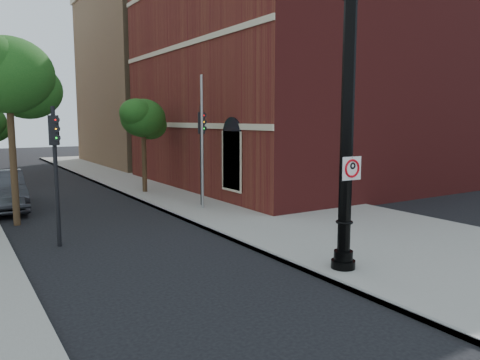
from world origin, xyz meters
TOP-DOWN VIEW (x-y plane):
  - ground at (0.00, 0.00)m, footprint 120.00×120.00m
  - sidewalk_right at (6.00, 10.00)m, footprint 8.00×60.00m
  - curb_edge at (2.05, 10.00)m, footprint 0.10×60.00m
  - brick_wall_building at (16.00, 14.00)m, footprint 22.30×16.30m
  - bg_building_tan_b at (16.00, 30.00)m, footprint 22.00×14.00m
  - lamppost at (2.80, 0.03)m, footprint 0.60×0.60m
  - no_parking_sign at (2.82, -0.16)m, footprint 0.57×0.09m
  - parked_car at (-3.62, 13.54)m, footprint 1.87×5.03m
  - traffic_signal_left at (-2.71, 6.35)m, footprint 0.33×0.37m
  - traffic_signal_right at (3.82, 9.60)m, footprint 0.35×0.39m
  - utility_pole at (3.51, 8.95)m, footprint 0.11×0.11m
  - street_tree_a at (-3.39, 10.21)m, footprint 3.70×3.34m
  - street_tree_c at (3.09, 14.55)m, footprint 2.68×2.42m

SIDE VIEW (x-z plane):
  - ground at x=0.00m, z-range 0.00..0.00m
  - sidewalk_right at x=6.00m, z-range 0.00..0.12m
  - curb_edge at x=2.05m, z-range 0.00..0.14m
  - parked_car at x=-3.62m, z-range 0.00..1.64m
  - no_parking_sign at x=2.82m, z-range 2.36..2.93m
  - utility_pole at x=3.51m, z-range 0.00..5.59m
  - traffic_signal_left at x=-2.71m, z-range 0.73..4.91m
  - traffic_signal_right at x=3.82m, z-range 0.76..5.13m
  - lamppost at x=2.80m, z-range -0.27..6.86m
  - street_tree_c at x=3.09m, z-range 1.39..6.21m
  - street_tree_a at x=-3.39m, z-range 1.94..8.60m
  - brick_wall_building at x=16.00m, z-range 0.01..12.51m
  - bg_building_tan_b at x=16.00m, z-range 0.00..14.00m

